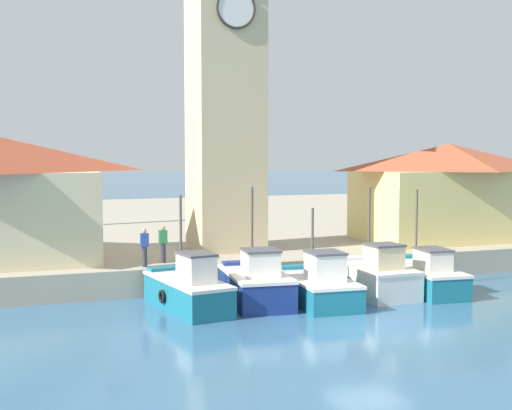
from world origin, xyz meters
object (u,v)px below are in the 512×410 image
(fishing_boat_far_left, at_px, (188,289))
(fishing_boat_left_inner, at_px, (318,285))
(fishing_boat_left_outer, at_px, (256,284))
(dock_worker_near_tower, at_px, (163,243))
(clock_tower, at_px, (225,72))
(fishing_boat_center, at_px, (423,275))
(dock_worker_along_quay, at_px, (144,247))
(warehouse_right, at_px, (448,191))
(fishing_boat_mid_left, at_px, (375,277))

(fishing_boat_far_left, relative_size, fishing_boat_left_inner, 1.05)
(fishing_boat_left_outer, height_order, dock_worker_near_tower, fishing_boat_left_outer)
(fishing_boat_left_outer, distance_m, clock_tower, 11.40)
(fishing_boat_left_outer, distance_m, fishing_boat_center, 7.52)
(fishing_boat_far_left, xyz_separation_m, dock_worker_near_tower, (-0.08, 4.11, 1.23))
(fishing_boat_left_inner, xyz_separation_m, clock_tower, (-1.42, 7.79, 9.01))
(dock_worker_along_quay, bearing_deg, warehouse_right, 11.46)
(dock_worker_along_quay, bearing_deg, clock_tower, 39.08)
(fishing_boat_far_left, xyz_separation_m, fishing_boat_left_inner, (5.09, -0.62, -0.06))
(fishing_boat_left_inner, height_order, dock_worker_along_quay, fishing_boat_left_inner)
(clock_tower, bearing_deg, fishing_boat_mid_left, -59.25)
(fishing_boat_left_outer, distance_m, dock_worker_along_quay, 5.11)
(fishing_boat_far_left, bearing_deg, fishing_boat_mid_left, -0.19)
(fishing_boat_mid_left, height_order, warehouse_right, warehouse_right)
(fishing_boat_far_left, relative_size, fishing_boat_mid_left, 1.14)
(dock_worker_near_tower, height_order, dock_worker_along_quay, same)
(dock_worker_along_quay, bearing_deg, fishing_boat_center, -16.35)
(dock_worker_along_quay, bearing_deg, fishing_boat_left_inner, -33.08)
(fishing_boat_mid_left, distance_m, dock_worker_near_tower, 9.11)
(fishing_boat_far_left, height_order, fishing_boat_left_outer, fishing_boat_left_outer)
(fishing_boat_left_outer, bearing_deg, dock_worker_near_tower, 125.70)
(fishing_boat_mid_left, height_order, dock_worker_near_tower, fishing_boat_mid_left)
(dock_worker_near_tower, bearing_deg, fishing_boat_mid_left, -27.29)
(fishing_boat_center, xyz_separation_m, clock_tower, (-6.62, 7.13, 9.04))
(fishing_boat_mid_left, relative_size, dock_worker_along_quay, 2.76)
(fishing_boat_mid_left, relative_size, dock_worker_near_tower, 2.76)
(fishing_boat_far_left, relative_size, clock_tower, 0.29)
(fishing_boat_left_inner, bearing_deg, fishing_boat_mid_left, 11.81)
(fishing_boat_left_inner, relative_size, clock_tower, 0.27)
(dock_worker_along_quay, bearing_deg, fishing_boat_left_outer, -40.18)
(fishing_boat_left_outer, bearing_deg, fishing_boat_mid_left, -2.01)
(fishing_boat_center, height_order, dock_worker_near_tower, fishing_boat_center)
(fishing_boat_mid_left, relative_size, fishing_boat_center, 0.84)
(clock_tower, relative_size, warehouse_right, 1.83)
(fishing_boat_center, bearing_deg, fishing_boat_left_outer, 179.12)
(fishing_boat_left_outer, xyz_separation_m, warehouse_right, (13.36, 6.68, 3.02))
(fishing_boat_mid_left, distance_m, dock_worker_along_quay, 9.67)
(fishing_boat_left_outer, relative_size, fishing_boat_mid_left, 1.06)
(clock_tower, xyz_separation_m, dock_worker_along_quay, (-4.69, -3.81, -7.72))
(fishing_boat_far_left, height_order, fishing_boat_center, fishing_boat_center)
(fishing_boat_center, bearing_deg, fishing_boat_mid_left, -178.38)
(fishing_boat_left_outer, relative_size, warehouse_right, 0.49)
(clock_tower, bearing_deg, fishing_boat_left_inner, -79.66)
(fishing_boat_mid_left, bearing_deg, dock_worker_near_tower, 152.71)
(warehouse_right, bearing_deg, dock_worker_near_tower, -170.46)
(fishing_boat_center, height_order, clock_tower, clock_tower)
(fishing_boat_mid_left, bearing_deg, fishing_boat_center, 1.62)
(clock_tower, bearing_deg, fishing_boat_center, -47.14)
(clock_tower, height_order, dock_worker_along_quay, clock_tower)
(fishing_boat_far_left, relative_size, fishing_boat_center, 0.96)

